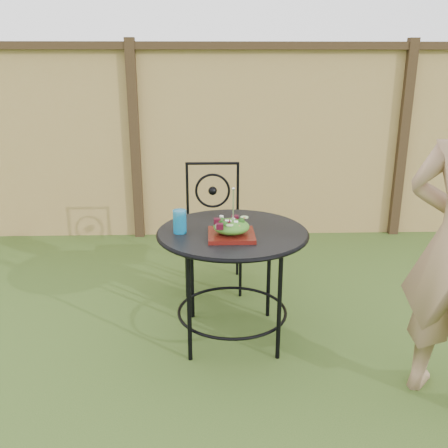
% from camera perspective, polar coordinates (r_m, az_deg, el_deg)
% --- Properties ---
extents(ground, '(60.00, 60.00, 0.00)m').
position_cam_1_polar(ground, '(3.22, 9.40, -14.00)').
color(ground, '#284817').
rests_on(ground, ground).
extents(fence, '(8.00, 0.12, 1.90)m').
position_cam_1_polar(fence, '(4.96, 5.19, 9.39)').
color(fence, tan).
rests_on(fence, ground).
extents(patio_table, '(0.92, 0.92, 0.72)m').
position_cam_1_polar(patio_table, '(3.07, 0.97, -3.20)').
color(patio_table, black).
rests_on(patio_table, ground).
extents(patio_chair, '(0.46, 0.46, 0.95)m').
position_cam_1_polar(patio_chair, '(3.87, -1.27, 0.14)').
color(patio_chair, black).
rests_on(patio_chair, ground).
extents(salad_plate, '(0.27, 0.27, 0.02)m').
position_cam_1_polar(salad_plate, '(2.91, 0.85, -1.27)').
color(salad_plate, '#3F0909').
rests_on(salad_plate, patio_table).
extents(salad, '(0.21, 0.21, 0.08)m').
position_cam_1_polar(salad, '(2.89, 0.85, -0.30)').
color(salad, '#235614').
rests_on(salad, salad_plate).
extents(fork, '(0.01, 0.01, 0.18)m').
position_cam_1_polar(fork, '(2.85, 1.06, 2.18)').
color(fork, silver).
rests_on(fork, salad).
extents(drinking_glass, '(0.08, 0.08, 0.14)m').
position_cam_1_polar(drinking_glass, '(2.97, -5.08, 0.28)').
color(drinking_glass, '#0E74AA').
rests_on(drinking_glass, patio_table).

